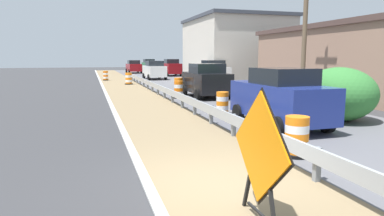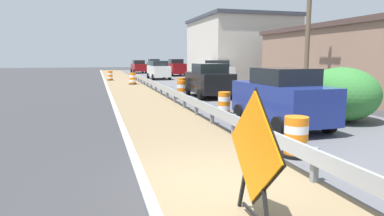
% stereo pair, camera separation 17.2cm
% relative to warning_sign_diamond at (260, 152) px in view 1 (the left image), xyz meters
% --- Properties ---
extents(ground_plane, '(160.00, 160.00, 0.00)m').
position_rel_warning_sign_diamond_xyz_m(ground_plane, '(-0.08, 1.58, -1.07)').
color(ground_plane, '#333335').
extents(median_dirt_strip, '(3.33, 120.00, 0.01)m').
position_rel_warning_sign_diamond_xyz_m(median_dirt_strip, '(0.39, 1.58, -1.07)').
color(median_dirt_strip, '#7F6B4C').
rests_on(median_dirt_strip, ground).
extents(curb_near_edge, '(0.20, 120.00, 0.11)m').
position_rel_warning_sign_diamond_xyz_m(curb_near_edge, '(-1.38, 1.58, -1.06)').
color(curb_near_edge, '#ADADA8').
rests_on(curb_near_edge, ground).
extents(guardrail_median, '(0.18, 55.73, 0.71)m').
position_rel_warning_sign_diamond_xyz_m(guardrail_median, '(1.82, 5.28, -0.55)').
color(guardrail_median, '#999EA3').
rests_on(guardrail_median, ground).
extents(warning_sign_diamond, '(0.07, 1.78, 2.03)m').
position_rel_warning_sign_diamond_xyz_m(warning_sign_diamond, '(0.00, 0.00, 0.00)').
color(warning_sign_diamond, black).
rests_on(warning_sign_diamond, ground).
extents(traffic_barrel_nearest, '(0.73, 0.73, 1.00)m').
position_rel_warning_sign_diamond_xyz_m(traffic_barrel_nearest, '(2.51, 2.81, -0.62)').
color(traffic_barrel_nearest, orange).
rests_on(traffic_barrel_nearest, ground).
extents(traffic_barrel_close, '(0.65, 0.65, 0.97)m').
position_rel_warning_sign_diamond_xyz_m(traffic_barrel_close, '(3.07, 9.23, -0.63)').
color(traffic_barrel_close, orange).
rests_on(traffic_barrel_close, ground).
extents(traffic_barrel_mid, '(0.66, 0.66, 1.04)m').
position_rel_warning_sign_diamond_xyz_m(traffic_barrel_mid, '(2.70, 15.40, -0.60)').
color(traffic_barrel_mid, orange).
rests_on(traffic_barrel_mid, ground).
extents(traffic_barrel_far, '(0.69, 0.69, 1.12)m').
position_rel_warning_sign_diamond_xyz_m(traffic_barrel_far, '(3.14, 17.12, -0.56)').
color(traffic_barrel_far, orange).
rests_on(traffic_barrel_far, ground).
extents(traffic_barrel_farther, '(0.73, 0.73, 1.05)m').
position_rel_warning_sign_diamond_xyz_m(traffic_barrel_farther, '(0.98, 26.85, -0.60)').
color(traffic_barrel_farther, orange).
rests_on(traffic_barrel_farther, ground).
extents(traffic_barrel_farthest, '(0.63, 0.63, 0.99)m').
position_rel_warning_sign_diamond_xyz_m(traffic_barrel_farthest, '(-0.77, 32.92, -0.62)').
color(traffic_barrel_farthest, orange).
rests_on(traffic_barrel_farthest, ground).
extents(car_lead_near_lane, '(2.18, 4.40, 2.04)m').
position_rel_warning_sign_diamond_xyz_m(car_lead_near_lane, '(4.51, 33.33, -0.05)').
color(car_lead_near_lane, silver).
rests_on(car_lead_near_lane, ground).
extents(car_trailing_near_lane, '(2.12, 4.18, 2.18)m').
position_rel_warning_sign_diamond_xyz_m(car_trailing_near_lane, '(7.95, 23.65, 0.02)').
color(car_trailing_near_lane, silver).
rests_on(car_trailing_near_lane, ground).
extents(car_lead_far_lane, '(2.13, 4.78, 1.98)m').
position_rel_warning_sign_diamond_xyz_m(car_lead_far_lane, '(4.15, 48.98, -0.08)').
color(car_lead_far_lane, maroon).
rests_on(car_lead_far_lane, ground).
extents(car_mid_far_lane, '(2.06, 4.49, 2.19)m').
position_rel_warning_sign_diamond_xyz_m(car_mid_far_lane, '(8.02, 39.84, 0.02)').
color(car_mid_far_lane, maroon).
rests_on(car_mid_far_lane, ground).
extents(car_trailing_far_lane, '(2.19, 4.18, 2.06)m').
position_rel_warning_sign_diamond_xyz_m(car_trailing_far_lane, '(4.46, 15.48, -0.04)').
color(car_trailing_far_lane, black).
rests_on(car_trailing_far_lane, ground).
extents(car_distant_a, '(2.20, 4.09, 2.10)m').
position_rel_warning_sign_diamond_xyz_m(car_distant_a, '(7.48, 54.47, -0.02)').
color(car_distant_a, '#195128').
rests_on(car_distant_a, ground).
extents(car_distant_b, '(2.14, 4.38, 2.08)m').
position_rel_warning_sign_diamond_xyz_m(car_distant_b, '(4.06, 6.22, -0.03)').
color(car_distant_b, navy).
rests_on(car_distant_b, ground).
extents(roadside_shop_near, '(7.43, 14.98, 4.42)m').
position_rel_warning_sign_diamond_xyz_m(roadside_shop_near, '(14.02, 13.06, 1.15)').
color(roadside_shop_near, '#93705B').
rests_on(roadside_shop_near, ground).
extents(roadside_shop_far, '(8.51, 10.62, 6.40)m').
position_rel_warning_sign_diamond_xyz_m(roadside_shop_far, '(11.86, 28.15, 2.14)').
color(roadside_shop_far, beige).
rests_on(roadside_shop_far, ground).
extents(utility_pole_near, '(0.24, 1.80, 7.96)m').
position_rel_warning_sign_diamond_xyz_m(utility_pole_near, '(8.47, 11.38, 3.07)').
color(utility_pole_near, brown).
rests_on(utility_pole_near, ground).
extents(bush_roadside, '(2.83, 2.83, 2.07)m').
position_rel_warning_sign_diamond_xyz_m(bush_roadside, '(6.81, 6.55, -0.03)').
color(bush_roadside, '#337533').
rests_on(bush_roadside, ground).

